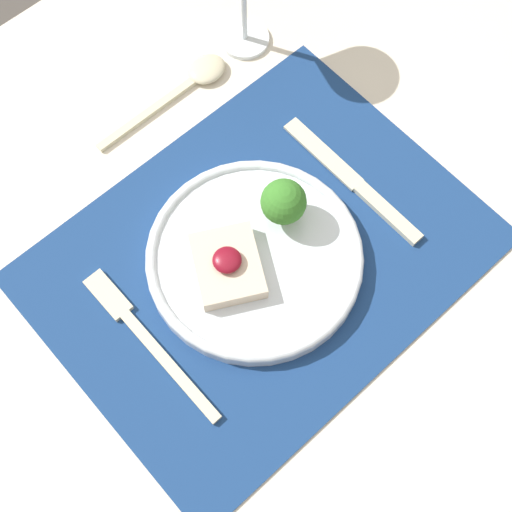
% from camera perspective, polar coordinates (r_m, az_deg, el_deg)
% --- Properties ---
extents(ground_plane, '(8.00, 8.00, 0.00)m').
position_cam_1_polar(ground_plane, '(1.52, 0.20, -11.17)').
color(ground_plane, '#4C4742').
extents(dining_table, '(1.48, 0.94, 0.75)m').
position_cam_1_polar(dining_table, '(0.88, 0.34, -2.36)').
color(dining_table, beige).
rests_on(dining_table, ground_plane).
extents(placemat, '(0.48, 0.36, 0.00)m').
position_cam_1_polar(placemat, '(0.80, 0.37, -0.08)').
color(placemat, navy).
rests_on(placemat, dining_table).
extents(dinner_plate, '(0.24, 0.24, 0.08)m').
position_cam_1_polar(dinner_plate, '(0.78, -0.00, 0.04)').
color(dinner_plate, silver).
rests_on(dinner_plate, placemat).
extents(fork, '(0.02, 0.21, 0.01)m').
position_cam_1_polar(fork, '(0.77, -9.09, -6.19)').
color(fork, beige).
rests_on(fork, placemat).
extents(knife, '(0.02, 0.21, 0.01)m').
position_cam_1_polar(knife, '(0.84, 8.35, 5.42)').
color(knife, beige).
rests_on(knife, placemat).
extents(spoon, '(0.20, 0.04, 0.01)m').
position_cam_1_polar(spoon, '(0.92, -5.14, 13.83)').
color(spoon, beige).
rests_on(spoon, dining_table).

